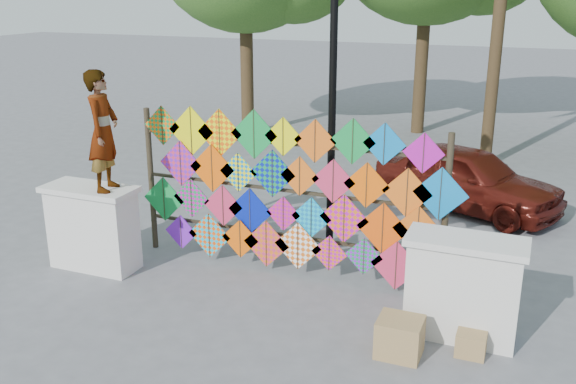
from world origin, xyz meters
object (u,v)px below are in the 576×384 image
(lamppost, at_px, (333,81))
(kite_rack, at_px, (289,195))
(sedan, at_px, (467,178))
(vendor_woman, at_px, (103,131))

(lamppost, bearing_deg, kite_rack, -99.69)
(sedan, bearing_deg, lamppost, 167.24)
(sedan, bearing_deg, vendor_woman, 159.32)
(vendor_woman, height_order, lamppost, lamppost)
(kite_rack, bearing_deg, sedan, 62.13)
(sedan, relative_size, lamppost, 0.80)
(kite_rack, height_order, lamppost, lamppost)
(kite_rack, relative_size, sedan, 1.38)
(kite_rack, relative_size, lamppost, 1.11)
(vendor_woman, bearing_deg, lamppost, -64.55)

